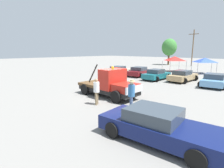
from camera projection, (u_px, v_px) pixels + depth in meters
The scene contains 14 objects.
ground_plane at pixel (108, 96), 14.18m from camera, with size 160.00×160.00×0.00m, color gray.
tow_truck at pixel (110, 85), 13.77m from camera, with size 5.36×2.25×2.51m.
foreground_car at pixel (157, 125), 7.04m from camera, with size 4.99×2.47×1.34m.
person_near_truck at pixel (131, 92), 10.52m from camera, with size 0.43×0.43×1.92m.
person_at_hood at pixel (96, 90), 11.72m from camera, with size 0.40×0.40×1.79m.
parked_car_cream at pixel (119, 71), 26.21m from camera, with size 2.84×4.73×1.34m.
parked_car_maroon at pixel (139, 72), 25.06m from camera, with size 2.87×4.73×1.34m.
parked_car_teal at pixel (156, 75), 21.89m from camera, with size 2.35×4.22×1.34m.
parked_car_tan at pixel (183, 76), 20.72m from camera, with size 2.52×4.48×1.34m.
parked_car_skyblue at pixel (214, 80), 17.73m from camera, with size 2.87×4.51×1.34m.
canopy_tent_red at pixel (175, 59), 30.13m from camera, with size 3.05×3.05×2.63m.
canopy_tent_blue at pixel (205, 60), 27.40m from camera, with size 2.93×2.93×2.50m.
tree_left at pixel (169, 47), 44.29m from camera, with size 3.69×3.69×6.59m.
utility_pole at pixel (193, 47), 40.24m from camera, with size 2.20×0.24×8.30m.
Camera 1 is at (9.89, -9.54, 3.62)m, focal length 28.00 mm.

